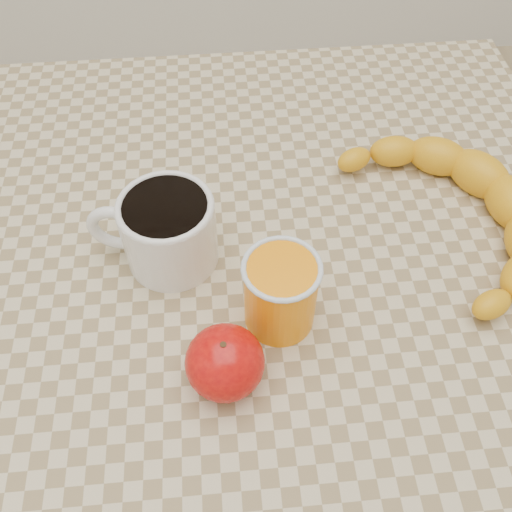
{
  "coord_description": "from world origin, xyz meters",
  "views": [
    {
      "loc": [
        -0.03,
        -0.36,
        1.25
      ],
      "look_at": [
        0.0,
        0.0,
        0.77
      ],
      "focal_mm": 40.0,
      "sensor_mm": 36.0,
      "label": 1
    }
  ],
  "objects": [
    {
      "name": "ground",
      "position": [
        0.0,
        0.0,
        0.0
      ],
      "size": [
        3.0,
        3.0,
        0.0
      ],
      "primitive_type": "plane",
      "color": "tan",
      "rests_on": "ground"
    },
    {
      "name": "table",
      "position": [
        0.0,
        0.0,
        0.66
      ],
      "size": [
        0.8,
        0.8,
        0.75
      ],
      "color": "#C4B38B",
      "rests_on": "ground"
    },
    {
      "name": "coffee_mug",
      "position": [
        -0.09,
        0.02,
        0.8
      ],
      "size": [
        0.14,
        0.11,
        0.08
      ],
      "color": "white",
      "rests_on": "table"
    },
    {
      "name": "orange_juice_glass",
      "position": [
        0.02,
        -0.06,
        0.79
      ],
      "size": [
        0.07,
        0.07,
        0.09
      ],
      "color": "orange",
      "rests_on": "table"
    },
    {
      "name": "apple",
      "position": [
        -0.04,
        -0.13,
        0.78
      ],
      "size": [
        0.07,
        0.07,
        0.07
      ],
      "color": "#990507",
      "rests_on": "table"
    },
    {
      "name": "banana",
      "position": [
        0.22,
        0.04,
        0.78
      ],
      "size": [
        0.36,
        0.42,
        0.05
      ],
      "primitive_type": null,
      "rotation": [
        0.0,
        0.0,
        0.24
      ],
      "color": "#EEA915",
      "rests_on": "table"
    }
  ]
}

